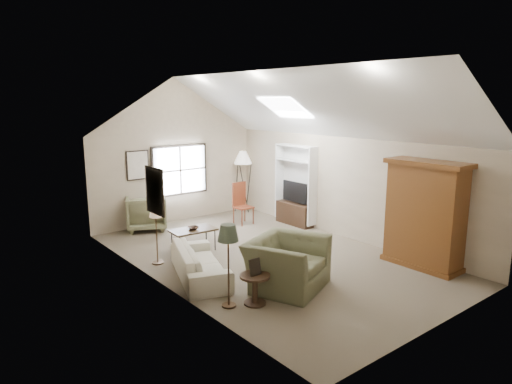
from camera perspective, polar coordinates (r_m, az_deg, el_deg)
room_shell at (r=9.54m, az=1.52°, el=10.32°), size 5.01×8.01×4.00m
window at (r=13.02m, az=-9.49°, el=2.72°), size 1.72×0.08×1.42m
skylight at (r=11.07m, az=3.71°, el=10.53°), size 0.80×1.20×0.52m
wall_art at (r=10.31m, az=-13.65°, el=1.82°), size 1.97×3.71×0.88m
armoire at (r=9.93m, az=20.37°, el=-2.65°), size 0.60×1.50×2.20m
tv_alcove at (r=12.49m, az=4.96°, el=1.07°), size 0.32×1.30×2.10m
media_console at (r=12.66m, az=4.83°, el=-2.72°), size 0.34×1.18×0.60m
tv_panel at (r=12.52m, az=4.87°, el=0.03°), size 0.05×0.90×0.55m
sofa at (r=9.01m, az=-7.05°, el=-8.71°), size 1.47×2.23×0.61m
armchair_near at (r=8.45m, az=3.89°, el=-8.91°), size 1.78×1.68×0.92m
armchair_far at (r=12.45m, az=-13.58°, el=-2.47°), size 1.33×1.34×0.94m
coffee_table at (r=10.52m, az=-7.81°, el=-5.99°), size 1.06×0.64×0.52m
bowl at (r=10.44m, az=-7.86°, el=-4.48°), size 0.26×0.26×0.06m
side_table at (r=7.86m, az=-0.13°, el=-12.08°), size 0.67×0.67×0.52m
side_chair at (r=12.60m, az=-1.59°, el=-1.46°), size 0.45×0.45×1.16m
tripod_lamp at (r=13.97m, az=-1.63°, el=1.39°), size 0.63×0.63×1.90m
dark_lamp at (r=7.61m, az=-3.47°, el=-9.14°), size 0.44×0.44×1.45m
tan_lamp at (r=9.77m, az=-12.32°, el=-5.14°), size 0.33×0.33×1.30m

